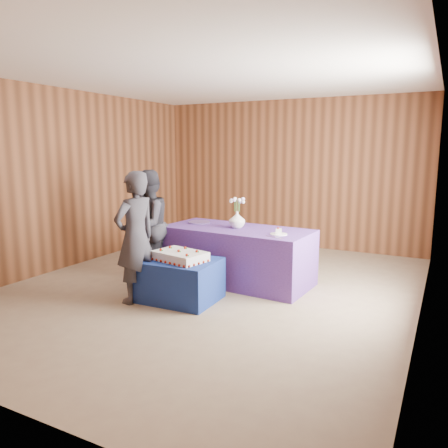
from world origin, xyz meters
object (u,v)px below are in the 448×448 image
Objects in this scene: vase at (237,220)px; guest_left at (135,237)px; cake_table at (180,280)px; guest_right at (147,225)px; serving_table at (237,255)px; sheet_cake at (180,256)px.

vase is 1.46m from guest_left.
cake_table is at bearing 135.08° from guest_left.
vase is 0.15× the size of guest_right.
serving_table is 1.31× the size of guest_right.
serving_table is (0.30, 0.98, 0.12)m from cake_table.
guest_left is at bearing -149.52° from cake_table.
vase is 0.15× the size of guest_left.
vase is (0.29, 1.00, 0.61)m from cake_table.
guest_right is at bearing 146.56° from cake_table.
serving_table is 1.50m from guest_left.
cake_table is 0.58× the size of guest_left.
guest_left is (-0.43, -0.27, 0.53)m from cake_table.
serving_table is 8.83× the size of vase.
serving_table is 1.06m from sheet_cake.
guest_left reaches higher than serving_table.
sheet_cake is at bearing 48.09° from guest_right.
sheet_cake reaches higher than cake_table.
guest_right reaches higher than cake_table.
sheet_cake is 3.10× the size of vase.
cake_table is 3.97× the size of vase.
cake_table is 0.31m from sheet_cake.
vase is at bearing 87.94° from sheet_cake.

